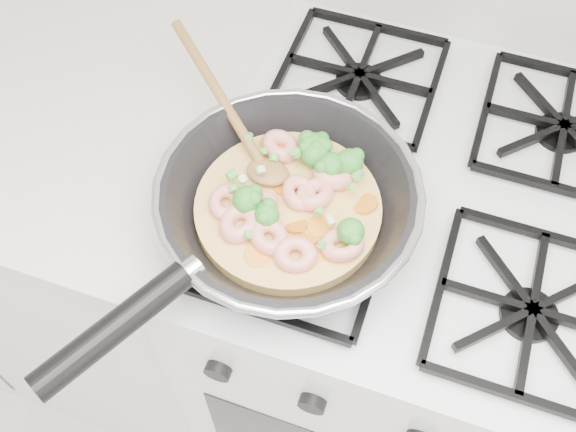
% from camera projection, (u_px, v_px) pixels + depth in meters
% --- Properties ---
extents(stove, '(0.60, 0.60, 0.92)m').
position_uv_depth(stove, '(392.00, 320.00, 1.29)').
color(stove, white).
rests_on(stove, ground).
extents(counter_left, '(1.00, 0.60, 0.90)m').
position_uv_depth(counter_left, '(27.00, 206.00, 1.45)').
color(counter_left, white).
rests_on(counter_left, ground).
extents(skillet, '(0.40, 0.52, 0.10)m').
position_uv_depth(skillet, '(286.00, 204.00, 0.84)').
color(skillet, black).
rests_on(skillet, stove).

